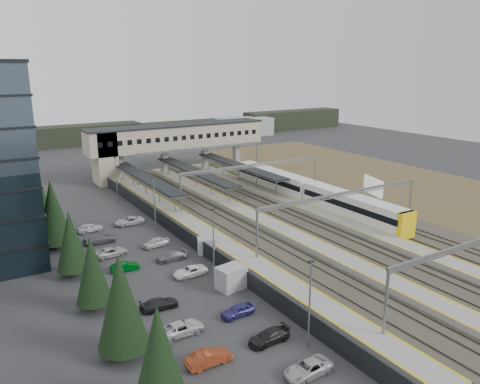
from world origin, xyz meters
TOP-DOWN VIEW (x-y plane):
  - ground at (0.00, 0.00)m, footprint 220.00×220.00m
  - conifer_row at (-22.00, -3.86)m, footprint 4.42×49.82m
  - car_park at (-13.62, -6.64)m, footprint 10.49×44.63m
  - lampposts at (-8.00, 1.25)m, footprint 0.50×53.25m
  - fence at (-6.50, 5.00)m, footprint 0.08×90.00m
  - relay_cabin_near at (-8.04, -12.01)m, footprint 3.35×2.67m
  - relay_cabin_far at (-5.69, -1.73)m, footprint 2.80×2.59m
  - rail_corridor at (9.34, 5.00)m, footprint 34.00×90.00m
  - canopies at (7.00, 27.00)m, footprint 23.10×30.00m
  - footbridge at (7.70, 42.00)m, footprint 40.40×6.40m
  - gantries at (12.00, 3.00)m, footprint 28.40×62.28m
  - train at (20.00, 8.17)m, footprint 3.04×42.23m
  - billboard at (28.55, 1.74)m, footprint 1.81×5.77m
  - scrub_east at (45.00, 5.00)m, footprint 34.00×120.00m
  - treeline_far at (23.81, 92.28)m, footprint 170.00×19.00m

SIDE VIEW (x-z plane):
  - ground at x=0.00m, z-range 0.00..0.00m
  - scrub_east at x=45.00m, z-range 0.00..0.06m
  - rail_corridor at x=9.34m, z-range -0.17..0.75m
  - car_park at x=-13.62m, z-range -0.05..1.24m
  - fence at x=-6.50m, z-range 0.00..2.00m
  - relay_cabin_far at x=-5.69m, z-range 0.00..2.06m
  - relay_cabin_near at x=-8.04m, z-range 0.00..2.54m
  - train at x=20.00m, z-range 0.26..4.09m
  - treeline_far at x=23.81m, z-range -0.55..6.45m
  - billboard at x=28.55m, z-range 0.87..5.93m
  - canopies at x=7.00m, z-range 2.28..5.56m
  - lampposts at x=-8.00m, z-range 0.30..8.37m
  - conifer_row at x=-22.00m, z-range 0.09..9.59m
  - gantries at x=12.00m, z-range 2.41..9.58m
  - footbridge at x=7.70m, z-range 2.33..13.53m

